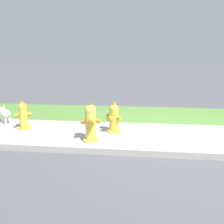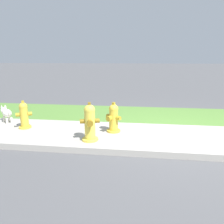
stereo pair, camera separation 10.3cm
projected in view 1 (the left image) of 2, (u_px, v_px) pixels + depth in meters
ground_plane at (179, 137)px, 4.68m from camera, size 120.00×120.00×0.00m
sidewalk_pavement at (179, 137)px, 4.68m from camera, size 18.00×1.81×0.01m
grass_verge at (167, 115)px, 6.51m from camera, size 18.00×1.98×0.01m
street_curb at (191, 154)px, 3.71m from camera, size 18.00×0.16×0.12m
fire_hydrant_far_end at (23, 116)px, 5.15m from camera, size 0.36×0.34×0.68m
fire_hydrant_near_corner at (91, 123)px, 4.38m from camera, size 0.40×0.38×0.80m
fire_hydrant_mid_block at (114, 118)px, 4.92m from camera, size 0.37×0.36×0.69m
small_white_dog at (5, 114)px, 5.61m from camera, size 0.46×0.43×0.44m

